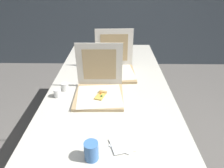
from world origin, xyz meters
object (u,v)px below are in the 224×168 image
Objects in this scene: cup_white_near_center at (65,87)px; pizza_box_front at (99,89)px; table at (110,86)px; cup_white_far at (86,62)px; napkin_pile at (124,143)px; cup_printed_front at (91,151)px; cup_white_near_left at (58,93)px; pizza_box_middle at (115,68)px.

pizza_box_front is at bearing -15.30° from cup_white_near_center.
table is 33.40× the size of cup_white_far.
napkin_pile is at bearing -72.18° from pizza_box_front.
pizza_box_front reaches higher than cup_white_near_center.
cup_white_near_center is 0.61× the size of cup_printed_front.
cup_printed_front is at bearing -61.44° from cup_white_near_left.
napkin_pile reaches higher than table.
cup_white_near_center is at bearing 163.90° from pizza_box_front.
table is 0.75m from napkin_pile.
pizza_box_front is at bearing 108.62° from napkin_pile.
cup_white_far is (-0.26, 0.37, 0.08)m from table.
table is at bearing -55.30° from cup_white_far.
pizza_box_front reaches higher than table.
cup_white_near_left is (-0.39, -0.25, 0.08)m from table.
pizza_box_front reaches higher than cup_white_far.
table is 11.23× the size of napkin_pile.
cup_white_near_left is at bearing -176.83° from pizza_box_front.
cup_white_near_left is at bearing -138.92° from pizza_box_middle.
cup_printed_front reaches higher than table.
cup_white_far is at bearing 105.79° from pizza_box_front.
napkin_pile is (0.05, -0.91, -0.05)m from pizza_box_middle.
cup_white_near_center reaches higher than napkin_pile.
cup_white_far reaches higher than table.
table is 0.26m from pizza_box_front.
cup_white_near_center and cup_white_near_left have the same top height.
cup_white_near_center is (-0.28, 0.08, -0.02)m from pizza_box_front.
pizza_box_middle reaches higher than napkin_pile.
cup_white_far is 0.53m from cup_white_near_center.
table is 33.40× the size of cup_white_near_left.
pizza_box_middle is at bearing 93.33° from napkin_pile.
napkin_pile is (0.17, 0.10, -0.05)m from cup_printed_front.
table is 0.85m from cup_printed_front.
cup_white_near_left is 0.61× the size of cup_printed_front.
cup_printed_front is 0.55× the size of napkin_pile.
napkin_pile is (0.09, -0.74, 0.05)m from table.
cup_printed_front is (0.29, -0.69, 0.02)m from cup_white_near_center.
cup_white_near_left is (-0.44, -0.42, -0.02)m from pizza_box_middle.
cup_white_near_left is at bearing -147.32° from table.
cup_white_near_center is at bearing -101.04° from cup_white_far.
pizza_box_front reaches higher than cup_white_near_left.
pizza_box_middle is at bearing 76.41° from table.
table is 0.40m from cup_white_near_center.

